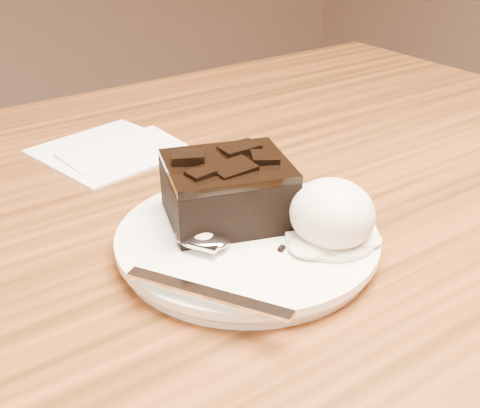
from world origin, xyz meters
TOP-DOWN VIEW (x-y plane):
  - plate at (-0.00, -0.08)m, footprint 0.21×0.21m
  - brownie at (-0.00, -0.05)m, footprint 0.12×0.11m
  - ice_cream_scoop at (0.05, -0.13)m, footprint 0.07×0.07m
  - melt_puddle at (0.05, -0.13)m, footprint 0.07×0.07m
  - spoon at (-0.04, -0.08)m, footprint 0.12×0.18m
  - napkin at (-0.00, 0.18)m, footprint 0.16×0.16m
  - crumb_a at (0.05, -0.07)m, footprint 0.01×0.01m
  - crumb_b at (-0.02, -0.08)m, footprint 0.01×0.01m
  - crumb_c at (0.00, -0.12)m, footprint 0.01×0.01m
  - crumb_d at (-0.01, -0.09)m, footprint 0.01×0.01m

SIDE VIEW (x-z plane):
  - napkin at x=0.00m, z-range 0.75..0.76m
  - plate at x=0.00m, z-range 0.75..0.77m
  - melt_puddle at x=0.05m, z-range 0.77..0.77m
  - crumb_b at x=-0.02m, z-range 0.77..0.77m
  - crumb_a at x=0.05m, z-range 0.77..0.77m
  - crumb_c at x=0.00m, z-range 0.77..0.77m
  - crumb_d at x=-0.01m, z-range 0.77..0.77m
  - spoon at x=-0.04m, z-range 0.77..0.78m
  - brownie at x=0.00m, z-range 0.77..0.81m
  - ice_cream_scoop at x=0.05m, z-range 0.76..0.82m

